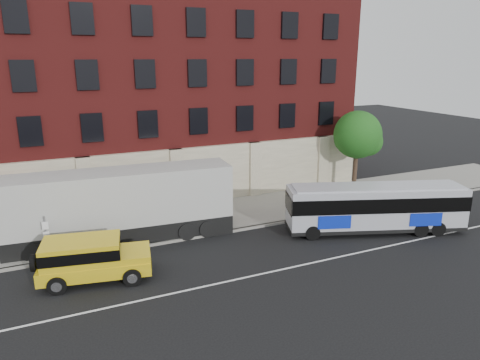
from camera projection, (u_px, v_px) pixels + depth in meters
name	position (u px, v px, depth m)	size (l,w,h in m)	color
ground	(250.00, 282.00, 20.68)	(120.00, 120.00, 0.00)	black
sidewalk	(190.00, 219.00, 28.56)	(60.00, 6.00, 0.15)	gray
kerb	(206.00, 235.00, 25.93)	(60.00, 0.25, 0.15)	gray
lane_line	(245.00, 278.00, 21.12)	(60.00, 0.12, 0.01)	silver
building	(154.00, 92.00, 33.48)	(30.00, 12.10, 15.00)	maroon
sign_pole	(46.00, 236.00, 22.32)	(0.30, 0.20, 2.50)	gray
street_tree	(358.00, 137.00, 33.17)	(3.60, 3.60, 6.20)	#35261A
city_bus	(376.00, 206.00, 26.30)	(10.69, 5.68, 2.89)	#A9AAB4
yellow_suv	(90.00, 257.00, 20.62)	(5.50, 3.07, 2.05)	gold
shipping_container	(122.00, 207.00, 24.87)	(12.58, 3.39, 4.14)	black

